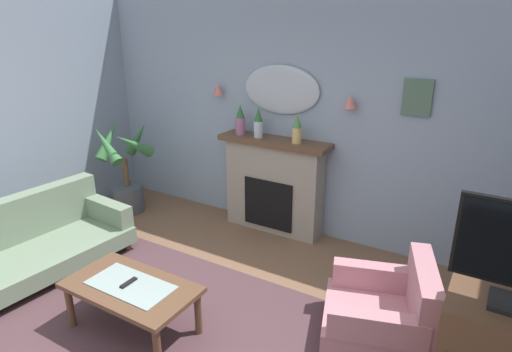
{
  "coord_description": "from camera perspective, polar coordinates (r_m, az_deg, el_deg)",
  "views": [
    {
      "loc": [
        2.04,
        -1.84,
        2.47
      ],
      "look_at": [
        0.08,
        1.43,
        1.09
      ],
      "focal_mm": 30.4,
      "sensor_mm": 36.0,
      "label": 1
    }
  ],
  "objects": [
    {
      "name": "mantel_vase_left",
      "position": [
        5.22,
        -2.07,
        7.27
      ],
      "size": [
        0.12,
        0.12,
        0.37
      ],
      "color": "#9E6084",
      "rests_on": "fireplace"
    },
    {
      "name": "mantel_vase_centre",
      "position": [
        4.86,
        5.41,
        6.19
      ],
      "size": [
        0.11,
        0.11,
        0.34
      ],
      "color": "tan",
      "rests_on": "fireplace"
    },
    {
      "name": "floral_couch",
      "position": [
        5.06,
        -26.91,
        -7.58
      ],
      "size": [
        0.99,
        1.77,
        0.76
      ],
      "color": "gray",
      "rests_on": "ground"
    },
    {
      "name": "framed_picture",
      "position": [
        4.58,
        20.44,
        9.64
      ],
      "size": [
        0.28,
        0.03,
        0.36
      ],
      "primitive_type": "cube",
      "color": "#4C6B56"
    },
    {
      "name": "armchair_by_coffee_table",
      "position": [
        3.76,
        16.93,
        -16.31
      ],
      "size": [
        1.02,
        1.01,
        0.71
      ],
      "color": "#B77A84",
      "rests_on": "ground"
    },
    {
      "name": "mantel_vase_right",
      "position": [
        5.09,
        0.31,
        6.99
      ],
      "size": [
        0.11,
        0.11,
        0.35
      ],
      "color": "silver",
      "rests_on": "fireplace"
    },
    {
      "name": "wall_sconce_left",
      "position": [
        5.48,
        -5.01,
        11.34
      ],
      "size": [
        0.14,
        0.14,
        0.14
      ],
      "primitive_type": "cone",
      "color": "#D17066"
    },
    {
      "name": "patterned_rug",
      "position": [
        3.8,
        -11.44,
        -21.08
      ],
      "size": [
        3.2,
        2.4,
        0.01
      ],
      "primitive_type": "cube",
      "color": "#4C3338",
      "rests_on": "ground"
    },
    {
      "name": "wall_mirror",
      "position": [
        5.07,
        3.3,
        11.26
      ],
      "size": [
        0.96,
        0.06,
        0.56
      ],
      "primitive_type": "ellipsoid",
      "color": "#B2BCC6"
    },
    {
      "name": "potted_plant_corner_palm",
      "position": [
        6.01,
        -16.81,
        0.51
      ],
      "size": [
        0.67,
        0.7,
        1.25
      ],
      "color": "#474C56",
      "rests_on": "ground"
    },
    {
      "name": "fireplace",
      "position": [
        5.25,
        2.33,
        -1.33
      ],
      "size": [
        1.36,
        0.36,
        1.16
      ],
      "color": "gray",
      "rests_on": "ground"
    },
    {
      "name": "wall_back",
      "position": [
        5.07,
        6.55,
        8.02
      ],
      "size": [
        6.68,
        0.1,
        2.87
      ],
      "primitive_type": "cube",
      "color": "#8C9EB2",
      "rests_on": "ground"
    },
    {
      "name": "wall_sconce_right",
      "position": [
        4.7,
        12.32,
        9.54
      ],
      "size": [
        0.14,
        0.14,
        0.14
      ],
      "primitive_type": "cone",
      "color": "#D17066"
    },
    {
      "name": "coffee_table",
      "position": [
        3.79,
        -16.1,
        -14.35
      ],
      "size": [
        1.1,
        0.6,
        0.45
      ],
      "color": "brown",
      "rests_on": "ground"
    },
    {
      "name": "tv_remote",
      "position": [
        3.77,
        -16.41,
        -13.36
      ],
      "size": [
        0.04,
        0.16,
        0.02
      ],
      "primitive_type": "cube",
      "color": "black",
      "rests_on": "coffee_table"
    }
  ]
}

